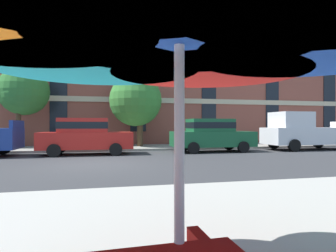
{
  "coord_description": "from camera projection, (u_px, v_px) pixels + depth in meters",
  "views": [
    {
      "loc": [
        0.4,
        -10.54,
        1.44
      ],
      "look_at": [
        3.47,
        3.2,
        1.4
      ],
      "focal_mm": 29.92,
      "sensor_mm": 36.0,
      "label": 1
    }
  ],
  "objects": [
    {
      "name": "sedan_green",
      "position": [
        212.0,
        134.0,
        15.12
      ],
      "size": [
        4.4,
        1.98,
        1.78
      ],
      "color": "#195933",
      "rests_on": "ground"
    },
    {
      "name": "sedan_red",
      "position": [
        86.0,
        135.0,
        13.69
      ],
      "size": [
        4.4,
        1.98,
        1.78
      ],
      "color": "#B21E19",
      "rests_on": "ground"
    },
    {
      "name": "pickup_white",
      "position": [
        304.0,
        132.0,
        16.38
      ],
      "size": [
        5.1,
        2.12,
        2.2
      ],
      "color": "silver",
      "rests_on": "ground"
    },
    {
      "name": "street_tree_middle",
      "position": [
        137.0,
        99.0,
        17.68
      ],
      "size": [
        3.3,
        3.3,
        4.69
      ],
      "color": "#4C3823",
      "rests_on": "ground"
    },
    {
      "name": "sidewalk_far",
      "position": [
        99.0,
        148.0,
        16.84
      ],
      "size": [
        56.0,
        3.6,
        0.12
      ],
      "primitive_type": "cube",
      "color": "#9E998E",
      "rests_on": "ground"
    },
    {
      "name": "street_tree_left",
      "position": [
        22.0,
        92.0,
        16.1
      ],
      "size": [
        2.82,
        2.82,
        4.84
      ],
      "color": "#4C3823",
      "rests_on": "ground"
    },
    {
      "name": "patio_umbrella",
      "position": [
        179.0,
        12.0,
        1.59
      ],
      "size": [
        3.76,
        3.49,
        2.35
      ],
      "color": "silver",
      "rests_on": "ground"
    },
    {
      "name": "ground_plane",
      "position": [
        94.0,
        165.0,
        10.21
      ],
      "size": [
        120.0,
        120.0,
        0.0
      ],
      "primitive_type": "plane",
      "color": "#38383A"
    },
    {
      "name": "apartment_building",
      "position": [
        101.0,
        69.0,
        24.82
      ],
      "size": [
        41.95,
        12.08,
        12.8
      ],
      "color": "#934C3D",
      "rests_on": "ground"
    }
  ]
}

